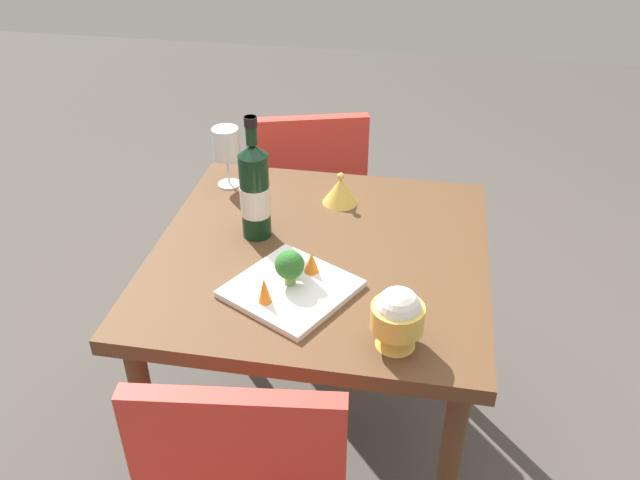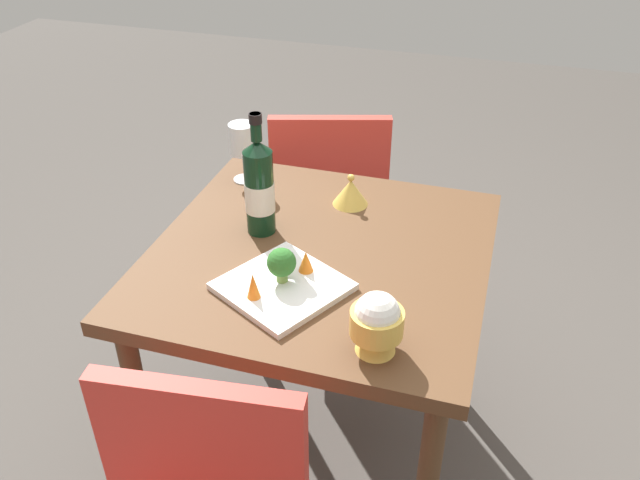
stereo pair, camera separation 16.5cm
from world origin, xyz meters
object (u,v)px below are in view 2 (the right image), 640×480
wine_glass (242,140)px  serving_plate (283,286)px  broccoli_floret (282,263)px  wine_bottle (259,187)px  rice_bowl_lid (351,192)px  carrot_garnish_right (253,286)px  rice_bowl (377,322)px  chair_by_wall (329,193)px  carrot_garnish_left (307,262)px

wine_glass → serving_plate: bearing=31.4°
wine_glass → broccoli_floret: wine_glass is taller
wine_bottle → serving_plate: (0.22, 0.14, -0.12)m
rice_bowl_lid → carrot_garnish_right: size_ratio=1.58×
wine_glass → broccoli_floret: (0.46, 0.28, -0.06)m
rice_bowl → serving_plate: rice_bowl is taller
wine_bottle → serving_plate: 0.29m
rice_bowl → chair_by_wall: bearing=-158.7°
carrot_garnish_left → carrot_garnish_right: (0.13, -0.08, 0.00)m
rice_bowl → rice_bowl_lid: (-0.56, -0.20, -0.04)m
chair_by_wall → broccoli_floret: 0.89m
wine_glass → broccoli_floret: size_ratio=2.09×
chair_by_wall → carrot_garnish_left: 0.84m
rice_bowl → serving_plate: 0.29m
wine_glass → serving_plate: (0.47, 0.29, -0.12)m
serving_plate → carrot_garnish_left: carrot_garnish_left is taller
chair_by_wall → rice_bowl_lid: 0.52m
serving_plate → carrot_garnish_left: bearing=148.4°
rice_bowl → carrot_garnish_left: bearing=-133.8°
broccoli_floret → carrot_garnish_left: size_ratio=1.60×
chair_by_wall → carrot_garnish_right: chair_by_wall is taller
serving_plate → carrot_garnish_right: size_ratio=5.36×
chair_by_wall → rice_bowl_lid: size_ratio=8.50×
chair_by_wall → serving_plate: chair_by_wall is taller
chair_by_wall → carrot_garnish_right: size_ratio=13.44×
carrot_garnish_right → broccoli_floret: bearing=152.0°
rice_bowl_lid → serving_plate: (0.43, -0.05, -0.03)m
rice_bowl → broccoli_floret: bearing=-120.1°
chair_by_wall → rice_bowl: bearing=-85.3°
broccoli_floret → carrot_garnish_left: bearing=140.4°
wine_bottle → broccoli_floret: wine_bottle is taller
chair_by_wall → rice_bowl: 1.09m
chair_by_wall → serving_plate: 0.88m
chair_by_wall → rice_bowl_lid: bearing=-83.1°
wine_glass → carrot_garnish_left: size_ratio=3.35×
wine_bottle → carrot_garnish_left: wine_bottle is taller
serving_plate → broccoli_floret: size_ratio=3.95×
chair_by_wall → rice_bowl: rice_bowl is taller
wine_glass → rice_bowl: size_ratio=1.26×
wine_glass → serving_plate: wine_glass is taller
rice_bowl_lid → serving_plate: size_ratio=0.30×
rice_bowl → carrot_garnish_left: rice_bowl is taller
rice_bowl → rice_bowl_lid: bearing=-160.4°
serving_plate → carrot_garnish_right: bearing=-34.7°
wine_glass → broccoli_floret: bearing=31.6°
wine_bottle → serving_plate: wine_bottle is taller
wine_glass → rice_bowl: wine_glass is taller
rice_bowl → carrot_garnish_left: 0.29m
carrot_garnish_left → broccoli_floret: bearing=-39.6°
chair_by_wall → wine_glass: 0.53m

